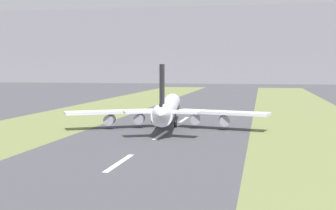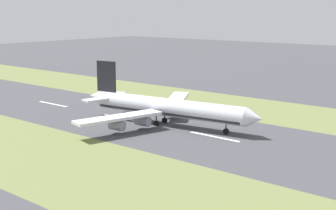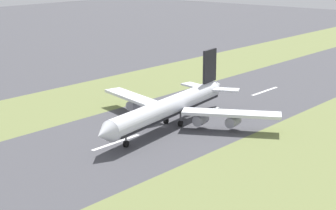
# 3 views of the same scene
# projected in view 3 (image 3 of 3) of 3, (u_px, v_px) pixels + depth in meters

# --- Properties ---
(ground_plane) EXTENTS (800.00, 800.00, 0.00)m
(ground_plane) POSITION_uv_depth(u_px,v_px,m) (163.00, 126.00, 170.60)
(ground_plane) COLOR #424247
(grass_median_west) EXTENTS (40.00, 600.00, 0.01)m
(grass_median_west) POSITION_uv_depth(u_px,v_px,m) (297.00, 160.00, 142.56)
(grass_median_west) COLOR olive
(grass_median_west) RESTS_ON ground
(grass_median_east) EXTENTS (40.00, 600.00, 0.01)m
(grass_median_east) POSITION_uv_depth(u_px,v_px,m) (67.00, 102.00, 198.64)
(grass_median_east) COLOR olive
(grass_median_east) RESTS_ON ground
(centreline_dash_near) EXTENTS (1.20, 18.00, 0.01)m
(centreline_dash_near) POSITION_uv_depth(u_px,v_px,m) (265.00, 91.00, 214.94)
(centreline_dash_near) COLOR silver
(centreline_dash_near) RESTS_ON ground
(centreline_dash_mid) EXTENTS (1.20, 18.00, 0.01)m
(centreline_dash_mid) POSITION_uv_depth(u_px,v_px,m) (202.00, 113.00, 185.39)
(centreline_dash_mid) COLOR silver
(centreline_dash_mid) RESTS_ON ground
(centreline_dash_far) EXTENTS (1.20, 18.00, 0.01)m
(centreline_dash_far) POSITION_uv_depth(u_px,v_px,m) (116.00, 142.00, 155.83)
(centreline_dash_far) COLOR silver
(centreline_dash_far) RESTS_ON ground
(airplane_main_jet) EXTENTS (63.54, 67.12, 20.20)m
(airplane_main_jet) POSITION_uv_depth(u_px,v_px,m) (171.00, 107.00, 169.40)
(airplane_main_jet) COLOR silver
(airplane_main_jet) RESTS_ON ground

